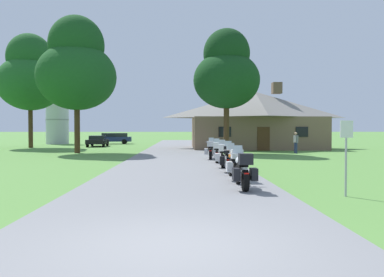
{
  "coord_description": "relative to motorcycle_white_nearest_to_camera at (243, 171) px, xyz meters",
  "views": [
    {
      "loc": [
        0.14,
        -5.88,
        1.9
      ],
      "look_at": [
        0.81,
        20.24,
        1.25
      ],
      "focal_mm": 35.19,
      "sensor_mm": 36.0,
      "label": 1
    }
  ],
  "objects": [
    {
      "name": "ground_plane",
      "position": [
        -2.0,
        14.39,
        -0.61
      ],
      "size": [
        500.0,
        500.0,
        0.0
      ],
      "primitive_type": "plane",
      "color": "#56893D"
    },
    {
      "name": "asphalt_driveway",
      "position": [
        -2.0,
        12.39,
        -0.58
      ],
      "size": [
        6.4,
        80.0,
        0.06
      ],
      "primitive_type": "cube",
      "color": "slate",
      "rests_on": "ground"
    },
    {
      "name": "motorcycle_white_nearest_to_camera",
      "position": [
        0.0,
        0.0,
        0.0
      ],
      "size": [
        0.72,
        2.08,
        1.3
      ],
      "rotation": [
        0.0,
        0.0,
        0.0
      ],
      "color": "black",
      "rests_on": "asphalt_driveway"
    },
    {
      "name": "motorcycle_orange_second_in_row",
      "position": [
        0.06,
        2.24,
        0.0
      ],
      "size": [
        0.73,
        2.08,
        1.3
      ],
      "rotation": [
        0.0,
        0.0,
        0.02
      ],
      "color": "black",
      "rests_on": "asphalt_driveway"
    },
    {
      "name": "motorcycle_white_third_in_row",
      "position": [
        0.15,
        4.81,
        0.0
      ],
      "size": [
        0.86,
        2.08,
        1.3
      ],
      "rotation": [
        0.0,
        0.0,
        -0.11
      ],
      "color": "black",
      "rests_on": "asphalt_driveway"
    },
    {
      "name": "motorcycle_orange_fourth_in_row",
      "position": [
        0.1,
        6.74,
        0.0
      ],
      "size": [
        0.81,
        2.08,
        1.3
      ],
      "rotation": [
        0.0,
        0.0,
        -0.08
      ],
      "color": "black",
      "rests_on": "asphalt_driveway"
    },
    {
      "name": "motorcycle_white_fifth_in_row",
      "position": [
        0.06,
        9.39,
        0.01
      ],
      "size": [
        0.66,
        2.08,
        1.3
      ],
      "rotation": [
        0.0,
        0.0,
        -0.08
      ],
      "color": "black",
      "rests_on": "asphalt_driveway"
    },
    {
      "name": "motorcycle_black_farthest_in_row",
      "position": [
        -0.11,
        11.54,
        0.0
      ],
      "size": [
        0.85,
        2.08,
        1.3
      ],
      "rotation": [
        0.0,
        0.0,
        -0.1
      ],
      "color": "black",
      "rests_on": "asphalt_driveway"
    },
    {
      "name": "stone_lodge",
      "position": [
        5.28,
        25.46,
        2.28
      ],
      "size": [
        12.89,
        8.62,
        6.51
      ],
      "color": "brown",
      "rests_on": "ground"
    },
    {
      "name": "bystander_gray_shirt_near_lodge",
      "position": [
        7.01,
        17.64,
        0.32
      ],
      "size": [
        0.32,
        0.53,
        1.67
      ],
      "rotation": [
        0.0,
        0.0,
        5.02
      ],
      "color": "navy",
      "rests_on": "ground"
    },
    {
      "name": "metal_signpost_roadside",
      "position": [
        2.75,
        -1.07,
        0.74
      ],
      "size": [
        0.36,
        0.06,
        2.14
      ],
      "color": "#9EA0A5",
      "rests_on": "ground"
    },
    {
      "name": "tree_left_far",
      "position": [
        -17.37,
        27.31,
        6.75
      ],
      "size": [
        6.49,
        6.49,
        11.61
      ],
      "color": "#422D19",
      "rests_on": "ground"
    },
    {
      "name": "tree_by_lodge_front",
      "position": [
        1.63,
        18.15,
        5.76
      ],
      "size": [
        5.23,
        5.23,
        9.81
      ],
      "color": "#422D19",
      "rests_on": "ground"
    },
    {
      "name": "tree_left_near",
      "position": [
        -10.23,
        18.63,
        6.19
      ],
      "size": [
        6.22,
        6.22,
        10.88
      ],
      "color": "#422D19",
      "rests_on": "ground"
    },
    {
      "name": "metal_silo_distant",
      "position": [
        -17.96,
        37.38,
        2.87
      ],
      "size": [
        2.91,
        2.91,
        6.95
      ],
      "color": "#B2B7BC",
      "rests_on": "ground"
    },
    {
      "name": "parked_navy_suv_far_left",
      "position": [
        -10.7,
        37.24,
        0.17
      ],
      "size": [
        4.75,
        2.25,
        1.4
      ],
      "rotation": [
        0.0,
        0.0,
        1.66
      ],
      "color": "navy",
      "rests_on": "ground"
    },
    {
      "name": "parked_black_sedan_far_left",
      "position": [
        -11.15,
        29.97,
        0.03
      ],
      "size": [
        2.06,
        4.28,
        1.2
      ],
      "rotation": [
        0.0,
        0.0,
        0.05
      ],
      "color": "black",
      "rests_on": "ground"
    }
  ]
}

